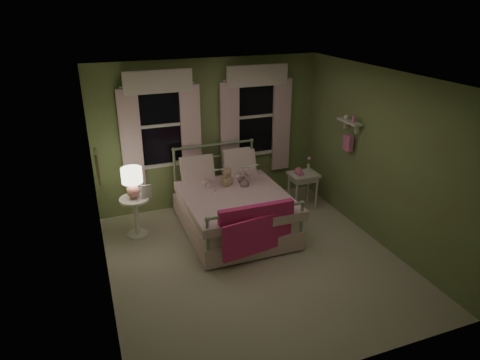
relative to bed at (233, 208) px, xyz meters
name	(u,v)px	position (x,y,z in m)	size (l,w,h in m)	color
room_shell	(255,177)	(-0.03, -0.99, 0.92)	(4.20, 4.20, 4.20)	beige
bed	(233,208)	(0.00, 0.00, 0.00)	(1.58, 2.04, 1.18)	white
pink_throw	(257,224)	(-0.01, -1.02, 0.23)	(1.10, 0.23, 0.71)	#D92A73
child_left	(207,169)	(-0.29, 0.43, 0.55)	(0.26, 0.17, 0.70)	#F7D1DD
child_right	(239,164)	(0.27, 0.43, 0.56)	(0.36, 0.28, 0.74)	#F7D1DD
book_left	(212,173)	(-0.29, 0.18, 0.59)	(0.20, 0.27, 0.03)	beige
book_right	(245,170)	(0.27, 0.18, 0.54)	(0.20, 0.27, 0.02)	beige
teddy_bear	(227,178)	(-0.01, 0.27, 0.42)	(0.24, 0.20, 0.32)	tan
nightstand_left	(136,211)	(-1.50, 0.34, 0.04)	(0.46, 0.46, 0.65)	white
table_lamp	(132,180)	(-1.50, 0.34, 0.58)	(0.31, 0.31, 0.48)	#D98380
book_nightstand	(141,199)	(-1.40, 0.26, 0.28)	(0.16, 0.22, 0.02)	beige
nightstand_right	(303,179)	(1.44, 0.32, 0.17)	(0.50, 0.40, 0.64)	white
pink_toy	(299,171)	(1.34, 0.31, 0.33)	(0.14, 0.19, 0.14)	pink
bud_vase	(309,164)	(1.56, 0.37, 0.41)	(0.06, 0.06, 0.28)	white
window_left	(161,122)	(-0.88, 1.04, 1.25)	(1.34, 0.13, 1.96)	black
window_right	(256,113)	(0.82, 1.04, 1.25)	(1.34, 0.13, 1.96)	black
wall_shelf	(349,132)	(1.87, -0.29, 1.15)	(0.15, 0.50, 0.60)	white
framed_picture	(97,167)	(-1.98, -0.39, 1.12)	(0.03, 0.32, 0.42)	beige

